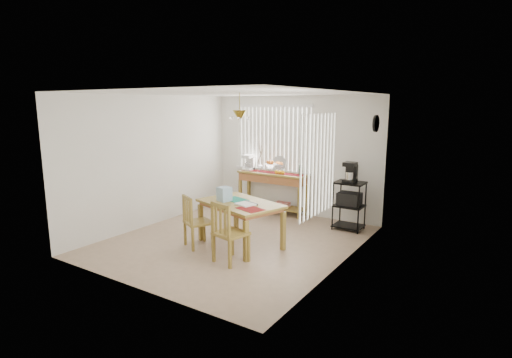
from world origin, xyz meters
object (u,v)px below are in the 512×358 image
Objects in this scene: sideboard at (273,183)px; chair_left at (196,222)px; wire_cart at (349,201)px; cart_items at (351,173)px; dining_table at (240,207)px; chair_right at (229,233)px.

chair_left is at bearing -89.59° from sideboard.
wire_cart is 2.43× the size of cart_items.
wire_cart is at bearing -7.63° from sideboard.
chair_left is at bearing -140.21° from dining_table.
cart_items is 0.40× the size of chair_right.
chair_left is 0.93× the size of chair_right.
wire_cart is 1.05× the size of chair_left.
chair_right is at bearing -16.32° from chair_left.
dining_table is at bearing 112.24° from chair_right.
cart_items is at bearing 52.10° from chair_left.
chair_right is (0.91, -2.87, -0.21)m from sideboard.
sideboard reaches higher than chair_left.
cart_items is at bearing -7.33° from sideboard.
wire_cart is at bearing 56.05° from dining_table.
dining_table is 0.79m from chair_left.
chair_right is at bearing -110.07° from wire_cart.
chair_right reaches higher than chair_left.
chair_left is (0.02, -2.61, -0.24)m from sideboard.
sideboard is 1.00× the size of dining_table.
sideboard is 1.89m from wire_cart.
wire_cart is 2.79m from chair_right.
chair_left is at bearing 163.68° from chair_right.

